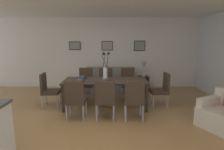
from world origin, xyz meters
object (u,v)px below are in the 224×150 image
(dining_chair_near_left, at_px, (75,98))
(dining_chair_head_east, at_px, (162,88))
(dining_chair_far_left, at_px, (105,98))
(bowl_near_right, at_px, (82,77))
(dining_chair_head_west, at_px, (48,89))
(framed_picture_center, at_px, (107,46))
(dining_chair_near_right, at_px, (86,81))
(bowl_near_left, at_px, (79,80))
(sofa, at_px, (111,82))
(side_table, at_px, (143,83))
(dining_table, at_px, (105,83))
(dining_chair_mid_left, at_px, (134,98))
(dining_chair_far_right, at_px, (106,81))
(framed_picture_left, at_px, (75,46))
(centerpiece_vase, at_px, (105,69))
(table_lamp, at_px, (144,66))
(framed_picture_right, at_px, (140,46))
(bowl_far_left, at_px, (105,80))
(dining_chair_mid_right, at_px, (128,81))

(dining_chair_near_left, relative_size, dining_chair_head_east, 1.00)
(dining_chair_far_left, relative_size, bowl_near_right, 5.41)
(dining_chair_head_west, relative_size, framed_picture_center, 2.20)
(dining_chair_near_right, distance_m, bowl_near_left, 1.13)
(sofa, distance_m, side_table, 1.17)
(dining_table, xyz_separation_m, side_table, (1.29, 1.69, -0.41))
(dining_chair_near_right, bearing_deg, dining_chair_mid_left, -52.98)
(dining_chair_far_right, xyz_separation_m, framed_picture_left, (-1.19, 1.35, 1.06))
(centerpiece_vase, bearing_deg, dining_chair_near_right, 126.09)
(dining_chair_mid_left, relative_size, centerpiece_vase, 1.25)
(dining_chair_near_left, relative_size, table_lamp, 1.80)
(dining_chair_head_west, height_order, centerpiece_vase, centerpiece_vase)
(side_table, bearing_deg, bowl_near_left, -135.82)
(framed_picture_left, relative_size, framed_picture_center, 1.00)
(dining_chair_head_west, xyz_separation_m, side_table, (2.82, 1.72, -0.25))
(dining_chair_near_right, height_order, dining_chair_far_left, same)
(dining_table, height_order, sofa, sofa)
(framed_picture_left, height_order, framed_picture_right, framed_picture_right)
(dining_chair_near_left, bearing_deg, dining_chair_head_west, 137.20)
(dining_chair_far_right, height_order, dining_chair_mid_left, same)
(bowl_near_left, xyz_separation_m, bowl_far_left, (0.66, 0.00, 0.00))
(dining_chair_head_west, xyz_separation_m, bowl_near_right, (0.87, 0.23, 0.27))
(dining_table, xyz_separation_m, table_lamp, (1.29, 1.69, 0.22))
(dining_chair_near_right, distance_m, side_table, 2.11)
(bowl_near_right, bearing_deg, bowl_near_left, -90.00)
(dining_chair_near_left, distance_m, bowl_near_right, 1.09)
(bowl_near_right, bearing_deg, framed_picture_center, 71.73)
(dining_chair_near_right, relative_size, dining_chair_far_right, 1.00)
(bowl_near_right, bearing_deg, bowl_far_left, -32.08)
(framed_picture_left, bearing_deg, framed_picture_right, -0.00)
(dining_chair_mid_left, height_order, bowl_near_right, dining_chair_mid_left)
(dining_chair_far_left, distance_m, bowl_far_left, 0.69)
(sofa, bearing_deg, dining_chair_mid_right, -56.45)
(dining_chair_near_right, xyz_separation_m, framed_picture_left, (-0.56, 1.32, 1.06))
(dining_chair_head_east, relative_size, bowl_near_left, 5.41)
(dining_chair_mid_left, bearing_deg, side_table, 76.25)
(bowl_far_left, bearing_deg, framed_picture_left, 116.53)
(dining_chair_far_right, xyz_separation_m, dining_chair_mid_right, (0.69, 0.03, 0.00))
(table_lamp, bearing_deg, dining_chair_mid_right, -127.44)
(dining_chair_near_right, bearing_deg, sofa, 47.47)
(dining_chair_far_left, xyz_separation_m, dining_chair_head_east, (1.49, 0.86, 0.00))
(bowl_far_left, bearing_deg, dining_chair_mid_left, -44.12)
(dining_table, height_order, dining_chair_far_right, dining_chair_far_right)
(dining_chair_near_right, bearing_deg, table_lamp, 22.59)
(framed_picture_right, bearing_deg, dining_chair_far_right, -132.08)
(centerpiece_vase, height_order, side_table, centerpiece_vase)
(dining_chair_mid_right, bearing_deg, side_table, 52.56)
(dining_chair_near_left, bearing_deg, centerpiece_vase, 52.84)
(dining_table, xyz_separation_m, dining_chair_head_west, (-1.53, -0.03, -0.16))
(dining_chair_head_east, distance_m, bowl_near_right, 2.21)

